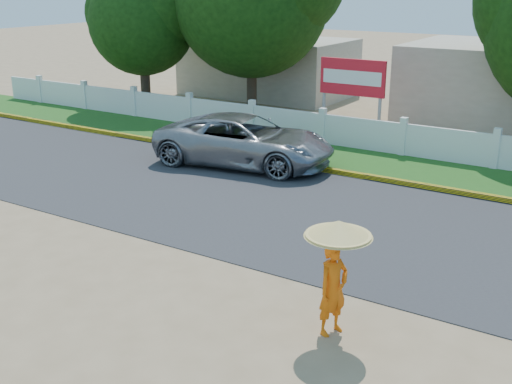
# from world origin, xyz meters

# --- Properties ---
(ground) EXTENTS (120.00, 120.00, 0.00)m
(ground) POSITION_xyz_m (0.00, 0.00, 0.00)
(ground) COLOR #9E8460
(ground) RESTS_ON ground
(road) EXTENTS (60.00, 7.00, 0.02)m
(road) POSITION_xyz_m (0.00, 4.50, 0.01)
(road) COLOR #38383A
(road) RESTS_ON ground
(grass_verge) EXTENTS (60.00, 3.50, 0.03)m
(grass_verge) POSITION_xyz_m (0.00, 9.75, 0.01)
(grass_verge) COLOR #2D601E
(grass_verge) RESTS_ON ground
(curb) EXTENTS (40.00, 0.18, 0.16)m
(curb) POSITION_xyz_m (0.00, 8.05, 0.08)
(curb) COLOR yellow
(curb) RESTS_ON ground
(fence) EXTENTS (40.00, 0.10, 1.10)m
(fence) POSITION_xyz_m (0.00, 11.20, 0.55)
(fence) COLOR silver
(fence) RESTS_ON ground
(building_far) EXTENTS (8.00, 5.00, 2.80)m
(building_far) POSITION_xyz_m (-10.00, 19.00, 1.40)
(building_far) COLOR #B7AD99
(building_far) RESTS_ON ground
(vehicle) EXTENTS (6.03, 3.48, 1.58)m
(vehicle) POSITION_xyz_m (-3.86, 7.43, 0.79)
(vehicle) COLOR gray
(vehicle) RESTS_ON ground
(monk_with_parasol) EXTENTS (1.12, 1.12, 2.03)m
(monk_with_parasol) POSITION_xyz_m (3.02, -0.35, 1.32)
(monk_with_parasol) COLOR #DF5F0B
(monk_with_parasol) RESTS_ON ground
(billboard) EXTENTS (2.50, 0.13, 2.95)m
(billboard) POSITION_xyz_m (-2.41, 12.30, 2.14)
(billboard) COLOR gray
(billboard) RESTS_ON ground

